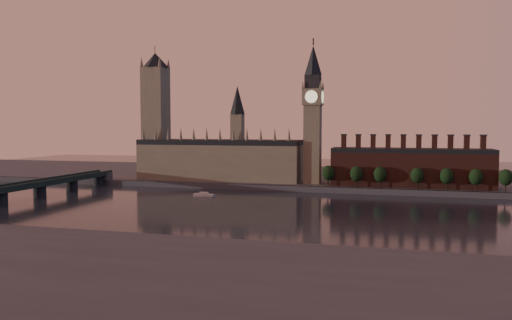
{
  "coord_description": "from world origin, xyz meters",
  "views": [
    {
      "loc": [
        66.98,
        -258.23,
        46.79
      ],
      "look_at": [
        -18.54,
        55.0,
        24.6
      ],
      "focal_mm": 35.0,
      "sensor_mm": 36.0,
      "label": 1
    }
  ],
  "objects_px": {
    "big_ben": "(313,112)",
    "river_boat": "(204,195)",
    "victoria_tower": "(156,111)",
    "westminster_bridge": "(18,190)"
  },
  "relations": [
    {
      "from": "victoria_tower",
      "to": "river_boat",
      "type": "relative_size",
      "value": 7.69
    },
    {
      "from": "westminster_bridge",
      "to": "river_boat",
      "type": "distance_m",
      "value": 114.92
    },
    {
      "from": "big_ben",
      "to": "river_boat",
      "type": "distance_m",
      "value": 103.15
    },
    {
      "from": "westminster_bridge",
      "to": "victoria_tower",
      "type": "bearing_deg",
      "value": 73.44
    },
    {
      "from": "big_ben",
      "to": "river_boat",
      "type": "xyz_separation_m",
      "value": [
        -63.56,
        -59.06,
        -55.77
      ]
    },
    {
      "from": "river_boat",
      "to": "westminster_bridge",
      "type": "bearing_deg",
      "value": -148.72
    },
    {
      "from": "big_ben",
      "to": "westminster_bridge",
      "type": "height_order",
      "value": "big_ben"
    },
    {
      "from": "big_ben",
      "to": "river_boat",
      "type": "height_order",
      "value": "big_ben"
    },
    {
      "from": "westminster_bridge",
      "to": "river_boat",
      "type": "relative_size",
      "value": 14.24
    },
    {
      "from": "big_ben",
      "to": "westminster_bridge",
      "type": "relative_size",
      "value": 0.54
    }
  ]
}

